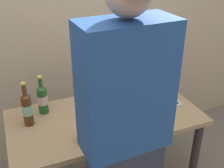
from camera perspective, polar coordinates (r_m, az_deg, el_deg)
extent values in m
cube|color=#9E8460|center=(2.08, -1.38, -6.84)|extent=(1.40, 0.71, 0.04)
cylinder|color=#2D2D30|center=(2.37, 16.52, -14.31)|extent=(0.06, 0.06, 0.69)
cylinder|color=#2D2D30|center=(2.45, -18.42, -13.11)|extent=(0.06, 0.06, 0.69)
cylinder|color=#2D2D30|center=(2.74, 9.10, -6.97)|extent=(0.06, 0.06, 0.69)
cube|color=#B7BABC|center=(2.24, 9.15, -3.70)|extent=(0.36, 0.24, 0.01)
cube|color=#232326|center=(2.22, 9.38, -3.75)|extent=(0.30, 0.15, 0.00)
cube|color=#B7BABC|center=(2.31, 7.62, 0.20)|extent=(0.36, 0.10, 0.19)
cube|color=black|center=(2.30, 7.66, 0.16)|extent=(0.33, 0.09, 0.17)
cylinder|color=#472B14|center=(2.00, -16.91, -5.28)|extent=(0.07, 0.07, 0.22)
cone|color=#472B14|center=(1.94, -17.39, -2.26)|extent=(0.07, 0.07, 0.02)
cylinder|color=#472B14|center=(1.92, -17.59, -1.02)|extent=(0.03, 0.03, 0.07)
cylinder|color=#BFB74C|center=(1.90, -17.76, 0.08)|extent=(0.03, 0.03, 0.01)
cylinder|color=#78A69A|center=(2.00, -16.95, -5.02)|extent=(0.07, 0.07, 0.08)
cylinder|color=#1E5123|center=(2.11, -14.01, -3.34)|extent=(0.07, 0.07, 0.20)
cone|color=#1E5123|center=(2.06, -14.36, -0.66)|extent=(0.07, 0.07, 0.03)
cylinder|color=#1E5123|center=(2.04, -14.50, 0.44)|extent=(0.03, 0.03, 0.06)
cylinder|color=#BFB74C|center=(2.02, -14.63, 1.40)|extent=(0.03, 0.03, 0.01)
cylinder|color=#C0ABB5|center=(2.11, -14.04, -3.11)|extent=(0.07, 0.07, 0.07)
cube|color=#1E4793|center=(1.29, 2.86, -0.96)|extent=(0.45, 0.24, 0.65)
cylinder|color=#BF4C33|center=(1.82, -5.95, -9.77)|extent=(0.08, 0.08, 0.11)
torus|color=#BF4C33|center=(1.83, -4.67, -9.35)|extent=(0.07, 0.01, 0.07)
cube|color=tan|center=(2.46, -7.61, 13.62)|extent=(6.00, 0.10, 2.60)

